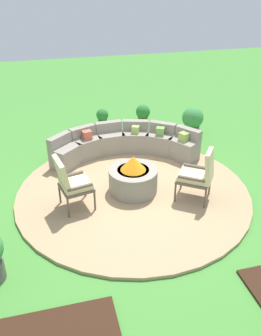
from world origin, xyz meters
TOP-DOWN VIEW (x-y plane):
  - ground_plane at (0.00, 0.00)m, footprint 24.00×24.00m
  - patio_circle at (0.00, 0.00)m, footprint 4.48×4.48m
  - fire_pit at (0.00, 0.00)m, footprint 0.93×0.93m
  - curved_stone_bench at (0.18, 1.46)m, footprint 3.31×1.36m
  - lounge_chair_front_left at (-1.19, -0.27)m, footprint 0.67×0.63m
  - lounge_chair_front_right at (1.09, -0.56)m, footprint 0.78×0.79m
  - potted_plant_0 at (1.13, 3.23)m, footprint 0.39×0.39m
  - potted_plant_1 at (0.03, 3.38)m, footprint 0.33×0.33m
  - potted_plant_2 at (2.17, 2.24)m, footprint 0.54×0.54m

SIDE VIEW (x-z plane):
  - ground_plane at x=0.00m, z-range 0.00..0.00m
  - patio_circle at x=0.00m, z-range 0.00..0.06m
  - potted_plant_1 at x=0.03m, z-range 0.03..0.54m
  - potted_plant_0 at x=1.13m, z-range 0.03..0.62m
  - curved_stone_bench at x=0.18m, z-range 0.00..0.70m
  - fire_pit at x=0.00m, z-range -0.02..0.72m
  - potted_plant_2 at x=2.17m, z-range 0.04..0.80m
  - lounge_chair_front_right at x=1.09m, z-range 0.08..1.11m
  - lounge_chair_front_left at x=-1.19m, z-range 0.09..1.12m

